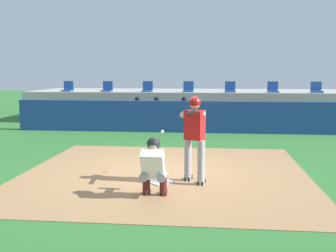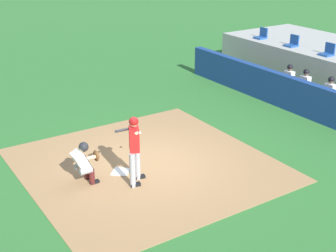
{
  "view_description": "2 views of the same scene",
  "coord_description": "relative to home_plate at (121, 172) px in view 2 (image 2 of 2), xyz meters",
  "views": [
    {
      "loc": [
        1.03,
        -9.05,
        2.29
      ],
      "look_at": [
        0.0,
        0.7,
        1.0
      ],
      "focal_mm": 43.91,
      "sensor_mm": 36.0,
      "label": 1
    },
    {
      "loc": [
        10.1,
        -5.88,
        5.99
      ],
      "look_at": [
        0.0,
        0.7,
        1.0
      ],
      "focal_mm": 51.01,
      "sensor_mm": 36.0,
      "label": 2
    }
  ],
  "objects": [
    {
      "name": "ground_plane",
      "position": [
        0.0,
        0.8,
        -0.02
      ],
      "size": [
        80.0,
        80.0,
        0.0
      ],
      "primitive_type": "plane",
      "color": "#2D6B2D"
    },
    {
      "name": "dirt_infield",
      "position": [
        0.0,
        0.8,
        -0.02
      ],
      "size": [
        6.4,
        6.4,
        0.01
      ],
      "primitive_type": "cube",
      "color": "#9E754C",
      "rests_on": "ground"
    },
    {
      "name": "home_plate",
      "position": [
        0.0,
        0.0,
        0.0
      ],
      "size": [
        0.62,
        0.62,
        0.02
      ],
      "primitive_type": "cube",
      "rotation": [
        0.0,
        0.0,
        0.79
      ],
      "color": "white",
      "rests_on": "dirt_infield"
    },
    {
      "name": "batter_at_plate",
      "position": [
        0.69,
        0.06,
        1.01
      ],
      "size": [
        0.57,
        0.89,
        1.8
      ],
      "color": "#99999E",
      "rests_on": "ground"
    },
    {
      "name": "catcher_crouched",
      "position": [
        -0.0,
        -0.98,
        0.59
      ],
      "size": [
        0.49,
        1.98,
        1.13
      ],
      "color": "gray",
      "rests_on": "ground"
    },
    {
      "name": "dugout_wall",
      "position": [
        0.0,
        7.3,
        0.58
      ],
      "size": [
        13.0,
        0.3,
        1.2
      ],
      "primitive_type": "cube",
      "color": "navy",
      "rests_on": "ground"
    },
    {
      "name": "dugout_bench",
      "position": [
        0.0,
        8.3,
        0.2
      ],
      "size": [
        11.8,
        0.44,
        0.45
      ],
      "primitive_type": "cube",
      "color": "olive",
      "rests_on": "ground"
    },
    {
      "name": "dugout_player_0",
      "position": [
        -1.97,
        8.14,
        0.65
      ],
      "size": [
        0.49,
        0.7,
        1.3
      ],
      "color": "#939399",
      "rests_on": "ground"
    },
    {
      "name": "dugout_player_1",
      "position": [
        -1.18,
        8.14,
        0.65
      ],
      "size": [
        0.49,
        0.7,
        1.3
      ],
      "color": "#939399",
      "rests_on": "ground"
    },
    {
      "name": "dugout_player_2",
      "position": [
        -0.06,
        8.14,
        0.65
      ],
      "size": [
        0.49,
        0.7,
        1.3
      ],
      "color": "#939399",
      "rests_on": "ground"
    },
    {
      "name": "stadium_seat_0",
      "position": [
        -5.57,
        10.18,
        1.51
      ],
      "size": [
        0.46,
        0.46,
        0.48
      ],
      "color": "#1E478C",
      "rests_on": "stands_platform"
    },
    {
      "name": "stadium_seat_1",
      "position": [
        -3.71,
        10.18,
        1.51
      ],
      "size": [
        0.46,
        0.46,
        0.48
      ],
      "color": "#1E478C",
      "rests_on": "stands_platform"
    },
    {
      "name": "stadium_seat_2",
      "position": [
        -1.86,
        10.18,
        1.51
      ],
      "size": [
        0.46,
        0.46,
        0.48
      ],
      "color": "#1E478C",
      "rests_on": "stands_platform"
    }
  ]
}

